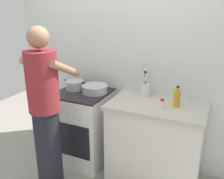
% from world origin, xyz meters
% --- Properties ---
extents(ground, '(6.00, 6.00, 0.00)m').
position_xyz_m(ground, '(0.00, 0.00, 0.00)').
color(ground, gray).
extents(back_wall, '(3.20, 0.10, 2.50)m').
position_xyz_m(back_wall, '(0.20, 0.50, 1.25)').
color(back_wall, silver).
rests_on(back_wall, ground).
extents(countertop, '(1.00, 0.60, 0.90)m').
position_xyz_m(countertop, '(0.55, 0.15, 0.45)').
color(countertop, silver).
rests_on(countertop, ground).
extents(stove_range, '(0.60, 0.62, 0.90)m').
position_xyz_m(stove_range, '(-0.35, 0.15, 0.45)').
color(stove_range, white).
rests_on(stove_range, ground).
extents(pot, '(0.29, 0.22, 0.11)m').
position_xyz_m(pot, '(-0.49, 0.20, 0.95)').
color(pot, '#B2B2B7').
rests_on(pot, stove_range).
extents(mixing_bowl, '(0.31, 0.31, 0.09)m').
position_xyz_m(mixing_bowl, '(-0.21, 0.20, 0.95)').
color(mixing_bowl, '#B7B7BC').
rests_on(mixing_bowl, stove_range).
extents(utensil_crock, '(0.10, 0.10, 0.34)m').
position_xyz_m(utensil_crock, '(0.35, 0.34, 1.00)').
color(utensil_crock, silver).
rests_on(utensil_crock, countertop).
extents(spice_bottle, '(0.04, 0.04, 0.09)m').
position_xyz_m(spice_bottle, '(0.61, 0.08, 0.94)').
color(spice_bottle, silver).
rests_on(spice_bottle, countertop).
extents(oil_bottle, '(0.07, 0.07, 0.22)m').
position_xyz_m(oil_bottle, '(0.74, 0.19, 0.99)').
color(oil_bottle, gold).
rests_on(oil_bottle, countertop).
extents(person, '(0.41, 0.50, 1.70)m').
position_xyz_m(person, '(-0.40, -0.46, 0.86)').
color(person, black).
rests_on(person, ground).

